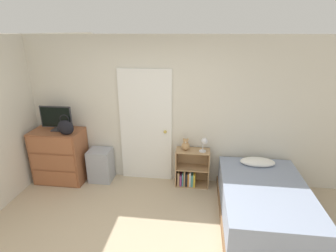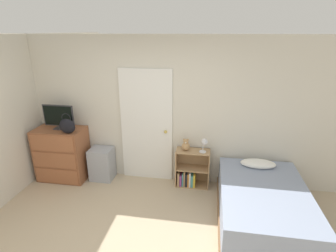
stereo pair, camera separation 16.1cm
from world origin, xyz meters
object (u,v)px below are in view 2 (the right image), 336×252
bookshelf (190,172)px  desk_lamp (204,143)px  handbag (67,126)px  teddy_bear (186,145)px  dresser (62,154)px  storage_bin (102,164)px  bed (263,205)px  tv (59,116)px

bookshelf → desk_lamp: (0.22, -0.04, 0.59)m
handbag → desk_lamp: bearing=6.0°
teddy_bear → desk_lamp: (0.31, -0.04, 0.08)m
dresser → desk_lamp: size_ratio=3.84×
storage_bin → teddy_bear: (1.53, 0.04, 0.47)m
storage_bin → desk_lamp: 1.92m
storage_bin → dresser: bearing=-173.2°
teddy_bear → bed: size_ratio=0.12×
tv → bed: bearing=-11.3°
bookshelf → bed: bookshelf is taller
bookshelf → desk_lamp: desk_lamp is taller
storage_bin → bed: 2.81m
tv → handbag: (0.25, -0.19, -0.09)m
storage_bin → teddy_bear: 1.60m
dresser → bookshelf: (2.33, 0.12, -0.23)m
dresser → bed: size_ratio=0.52×
tv → bed: (3.41, -0.68, -0.92)m
storage_bin → desk_lamp: desk_lamp is taller
dresser → bed: 3.49m
handbag → dresser: bearing=149.9°
bed → handbag: bearing=171.1°
dresser → teddy_bear: 2.26m
storage_bin → desk_lamp: (1.84, -0.01, 0.55)m
dresser → storage_bin: 0.74m
handbag → teddy_bear: 2.02m
dresser → bookshelf: 2.34m
storage_bin → desk_lamp: size_ratio=2.37×
tv → bed: size_ratio=0.30×
desk_lamp → tv: bearing=-178.9°
tv → bookshelf: (2.31, 0.09, -0.94)m
handbag → teddy_bear: handbag is taller
dresser → tv: (0.02, 0.03, 0.71)m
bookshelf → bed: size_ratio=0.37×
bookshelf → dresser: bearing=-177.0°
handbag → bed: size_ratio=0.19×
handbag → storage_bin: bearing=29.0°
teddy_bear → desk_lamp: size_ratio=0.85×
bookshelf → bed: (1.10, -0.77, 0.01)m
bed → storage_bin: bearing=164.8°
tv → storage_bin: (0.69, 0.06, -0.89)m
teddy_bear → storage_bin: bearing=-178.7°
storage_bin → bookshelf: bookshelf is taller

